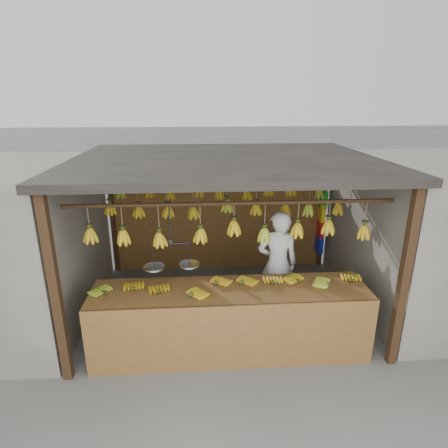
{
  "coord_description": "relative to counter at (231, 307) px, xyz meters",
  "views": [
    {
      "loc": [
        -0.39,
        -5.3,
        3.2
      ],
      "look_at": [
        0.0,
        0.3,
        1.3
      ],
      "focal_mm": 30.0,
      "sensor_mm": 36.0,
      "label": 1
    }
  ],
  "objects": [
    {
      "name": "ground",
      "position": [
        0.01,
        1.23,
        -0.71
      ],
      "size": [
        80.0,
        80.0,
        0.0
      ],
      "primitive_type": "plane",
      "color": "#5B5B57"
    },
    {
      "name": "stall",
      "position": [
        0.01,
        1.55,
        1.26
      ],
      "size": [
        4.3,
        3.3,
        2.4
      ],
      "color": "#301D0F",
      "rests_on": "ground"
    },
    {
      "name": "counter",
      "position": [
        0.0,
        0.0,
        0.0
      ],
      "size": [
        3.52,
        0.8,
        0.96
      ],
      "color": "brown",
      "rests_on": "ground"
    },
    {
      "name": "hanging_bananas",
      "position": [
        0.02,
        1.23,
        0.91
      ],
      "size": [
        3.63,
        2.25,
        0.39
      ],
      "color": "#B69013",
      "rests_on": "ground"
    },
    {
      "name": "balance_scale",
      "position": [
        -0.73,
        0.23,
        0.53
      ],
      "size": [
        0.69,
        0.31,
        0.81
      ],
      "color": "black",
      "rests_on": "ground"
    },
    {
      "name": "vendor",
      "position": [
        0.78,
        0.97,
        0.12
      ],
      "size": [
        0.61,
        0.41,
        1.67
      ],
      "primitive_type": "imported",
      "rotation": [
        0.0,
        0.0,
        3.13
      ],
      "color": "white",
      "rests_on": "ground"
    },
    {
      "name": "bag_bundles",
      "position": [
        1.95,
        2.58,
        0.25
      ],
      "size": [
        0.08,
        0.26,
        1.24
      ],
      "color": "#199926",
      "rests_on": "ground"
    }
  ]
}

